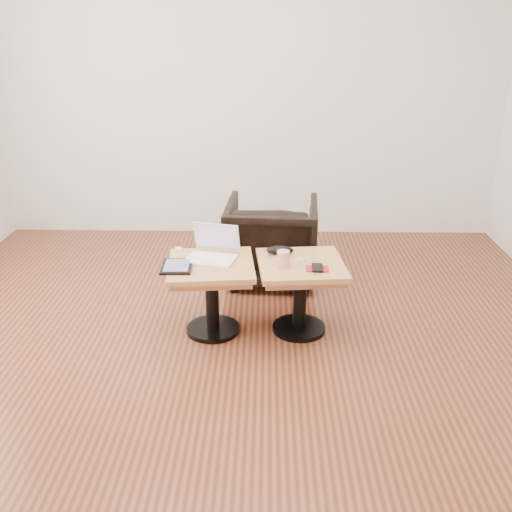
{
  "coord_description": "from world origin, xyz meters",
  "views": [
    {
      "loc": [
        0.18,
        -2.88,
        1.85
      ],
      "look_at": [
        0.11,
        0.34,
        0.53
      ],
      "focal_mm": 40.0,
      "sensor_mm": 36.0,
      "label": 1
    }
  ],
  "objects_px": {
    "side_table_right": "(300,280)",
    "striped_cup": "(283,259)",
    "side_table_left": "(212,281)",
    "armchair": "(272,240)",
    "laptop": "(213,252)"
  },
  "relations": [
    {
      "from": "laptop",
      "to": "armchair",
      "type": "distance_m",
      "value": 0.87
    },
    {
      "from": "side_table_left",
      "to": "side_table_right",
      "type": "relative_size",
      "value": 1.0
    },
    {
      "from": "side_table_left",
      "to": "armchair",
      "type": "relative_size",
      "value": 0.83
    },
    {
      "from": "side_table_right",
      "to": "striped_cup",
      "type": "bearing_deg",
      "value": -157.16
    },
    {
      "from": "laptop",
      "to": "striped_cup",
      "type": "xyz_separation_m",
      "value": [
        0.44,
        -0.12,
        0.01
      ]
    },
    {
      "from": "side_table_left",
      "to": "armchair",
      "type": "xyz_separation_m",
      "value": [
        0.38,
        0.83,
        -0.04
      ]
    },
    {
      "from": "striped_cup",
      "to": "armchair",
      "type": "distance_m",
      "value": 0.9
    },
    {
      "from": "side_table_right",
      "to": "striped_cup",
      "type": "xyz_separation_m",
      "value": [
        -0.11,
        -0.06,
        0.17
      ]
    },
    {
      "from": "laptop",
      "to": "striped_cup",
      "type": "relative_size",
      "value": 3.59
    },
    {
      "from": "side_table_left",
      "to": "armchair",
      "type": "height_order",
      "value": "armchair"
    },
    {
      "from": "side_table_right",
      "to": "laptop",
      "type": "distance_m",
      "value": 0.58
    },
    {
      "from": "side_table_left",
      "to": "striped_cup",
      "type": "xyz_separation_m",
      "value": [
        0.44,
        -0.04,
        0.17
      ]
    },
    {
      "from": "side_table_right",
      "to": "armchair",
      "type": "bearing_deg",
      "value": 96.71
    },
    {
      "from": "striped_cup",
      "to": "side_table_left",
      "type": "bearing_deg",
      "value": 175.28
    },
    {
      "from": "side_table_right",
      "to": "striped_cup",
      "type": "height_order",
      "value": "striped_cup"
    }
  ]
}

